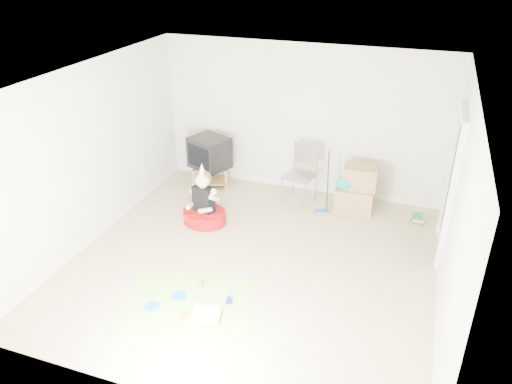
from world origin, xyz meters
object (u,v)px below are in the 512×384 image
(folding_chair, at_px, (299,176))
(seated_woman, at_px, (204,210))
(crt_tv, at_px, (210,152))
(tv_stand, at_px, (211,175))
(cardboard_boxes, at_px, (357,189))
(birthday_cake, at_px, (207,316))

(folding_chair, relative_size, seated_woman, 1.01)
(crt_tv, bearing_deg, tv_stand, -157.72)
(tv_stand, bearing_deg, folding_chair, -2.13)
(crt_tv, bearing_deg, cardboard_boxes, 22.81)
(folding_chair, height_order, birthday_cake, folding_chair)
(cardboard_boxes, height_order, seated_woman, seated_woman)
(folding_chair, height_order, seated_woman, folding_chair)
(folding_chair, bearing_deg, tv_stand, 177.87)
(tv_stand, xyz_separation_m, crt_tv, (0.00, 0.00, 0.44))
(cardboard_boxes, relative_size, birthday_cake, 2.07)
(folding_chair, bearing_deg, cardboard_boxes, 5.14)
(cardboard_boxes, relative_size, seated_woman, 0.76)
(tv_stand, relative_size, seated_woman, 0.71)
(crt_tv, xyz_separation_m, folding_chair, (1.68, -0.06, -0.17))
(tv_stand, height_order, crt_tv, crt_tv)
(cardboard_boxes, distance_m, seated_woman, 2.54)
(birthday_cake, bearing_deg, seated_woman, 115.22)
(birthday_cake, bearing_deg, tv_stand, 113.17)
(cardboard_boxes, bearing_deg, folding_chair, -174.86)
(tv_stand, distance_m, seated_woman, 1.29)
(crt_tv, bearing_deg, birthday_cake, -44.55)
(seated_woman, height_order, birthday_cake, seated_woman)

